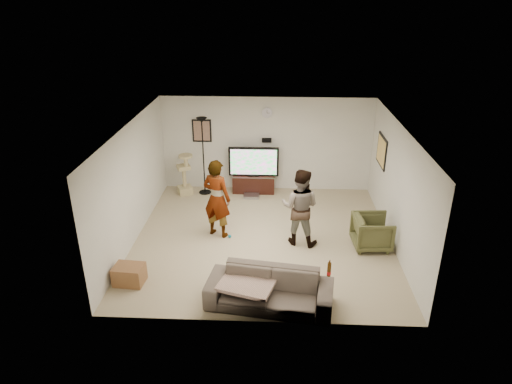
{
  "coord_description": "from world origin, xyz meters",
  "views": [
    {
      "loc": [
        0.26,
        -8.66,
        4.95
      ],
      "look_at": [
        -0.16,
        0.2,
        1.01
      ],
      "focal_mm": 31.86,
      "sensor_mm": 36.0,
      "label": 1
    }
  ],
  "objects_px": {
    "person_right": "(300,207)",
    "beer_bottle": "(329,269)",
    "tv_stand": "(254,183)",
    "person_left": "(217,199)",
    "cat_tree": "(184,174)",
    "side_table": "(129,274)",
    "floor_lamp": "(203,156)",
    "sofa": "(269,290)",
    "tv": "(254,162)",
    "armchair": "(372,232)"
  },
  "relations": [
    {
      "from": "person_right",
      "to": "sofa",
      "type": "bearing_deg",
      "value": 90.15
    },
    {
      "from": "side_table",
      "to": "cat_tree",
      "type": "bearing_deg",
      "value": 86.42
    },
    {
      "from": "armchair",
      "to": "floor_lamp",
      "type": "bearing_deg",
      "value": 52.28
    },
    {
      "from": "floor_lamp",
      "to": "tv_stand",
      "type": "bearing_deg",
      "value": 6.52
    },
    {
      "from": "side_table",
      "to": "floor_lamp",
      "type": "bearing_deg",
      "value": 79.44
    },
    {
      "from": "armchair",
      "to": "side_table",
      "type": "height_order",
      "value": "armchair"
    },
    {
      "from": "person_left",
      "to": "side_table",
      "type": "relative_size",
      "value": 3.26
    },
    {
      "from": "floor_lamp",
      "to": "beer_bottle",
      "type": "xyz_separation_m",
      "value": [
        2.79,
        -4.66,
        -0.28
      ]
    },
    {
      "from": "floor_lamp",
      "to": "tv",
      "type": "bearing_deg",
      "value": 6.52
    },
    {
      "from": "person_left",
      "to": "cat_tree",
      "type": "bearing_deg",
      "value": -38.34
    },
    {
      "from": "sofa",
      "to": "cat_tree",
      "type": "bearing_deg",
      "value": 125.43
    },
    {
      "from": "cat_tree",
      "to": "side_table",
      "type": "xyz_separation_m",
      "value": [
        -0.25,
        -4.05,
        -0.37
      ]
    },
    {
      "from": "cat_tree",
      "to": "side_table",
      "type": "height_order",
      "value": "cat_tree"
    },
    {
      "from": "tv_stand",
      "to": "floor_lamp",
      "type": "distance_m",
      "value": 1.53
    },
    {
      "from": "sofa",
      "to": "beer_bottle",
      "type": "height_order",
      "value": "beer_bottle"
    },
    {
      "from": "cat_tree",
      "to": "sofa",
      "type": "relative_size",
      "value": 0.52
    },
    {
      "from": "sofa",
      "to": "beer_bottle",
      "type": "xyz_separation_m",
      "value": [
        0.98,
        0.0,
        0.44
      ]
    },
    {
      "from": "tv_stand",
      "to": "cat_tree",
      "type": "xyz_separation_m",
      "value": [
        -1.81,
        -0.23,
        0.32
      ]
    },
    {
      "from": "person_left",
      "to": "sofa",
      "type": "height_order",
      "value": "person_left"
    },
    {
      "from": "armchair",
      "to": "person_left",
      "type": "bearing_deg",
      "value": 79.68
    },
    {
      "from": "person_right",
      "to": "sofa",
      "type": "distance_m",
      "value": 2.29
    },
    {
      "from": "person_right",
      "to": "beer_bottle",
      "type": "bearing_deg",
      "value": 115.72
    },
    {
      "from": "tv",
      "to": "person_left",
      "type": "height_order",
      "value": "person_left"
    },
    {
      "from": "tv",
      "to": "sofa",
      "type": "distance_m",
      "value": 4.86
    },
    {
      "from": "sofa",
      "to": "side_table",
      "type": "relative_size",
      "value": 3.96
    },
    {
      "from": "tv_stand",
      "to": "tv",
      "type": "xyz_separation_m",
      "value": [
        0.0,
        0.0,
        0.62
      ]
    },
    {
      "from": "tv",
      "to": "person_left",
      "type": "xyz_separation_m",
      "value": [
        -0.66,
        -2.4,
        0.03
      ]
    },
    {
      "from": "person_left",
      "to": "person_right",
      "type": "height_order",
      "value": "person_left"
    },
    {
      "from": "sofa",
      "to": "beer_bottle",
      "type": "relative_size",
      "value": 8.53
    },
    {
      "from": "beer_bottle",
      "to": "side_table",
      "type": "xyz_separation_m",
      "value": [
        -3.57,
        0.52,
        -0.57
      ]
    },
    {
      "from": "person_right",
      "to": "cat_tree",
      "type": "bearing_deg",
      "value": -24.34
    },
    {
      "from": "floor_lamp",
      "to": "armchair",
      "type": "xyz_separation_m",
      "value": [
        3.91,
        -2.62,
        -0.67
      ]
    },
    {
      "from": "floor_lamp",
      "to": "sofa",
      "type": "height_order",
      "value": "floor_lamp"
    },
    {
      "from": "floor_lamp",
      "to": "armchair",
      "type": "relative_size",
      "value": 2.65
    },
    {
      "from": "tv",
      "to": "armchair",
      "type": "height_order",
      "value": "tv"
    },
    {
      "from": "cat_tree",
      "to": "person_left",
      "type": "xyz_separation_m",
      "value": [
        1.15,
        -2.17,
        0.32
      ]
    },
    {
      "from": "beer_bottle",
      "to": "side_table",
      "type": "distance_m",
      "value": 3.65
    },
    {
      "from": "person_left",
      "to": "side_table",
      "type": "xyz_separation_m",
      "value": [
        -1.4,
        -1.89,
        -0.7
      ]
    },
    {
      "from": "floor_lamp",
      "to": "sofa",
      "type": "bearing_deg",
      "value": -68.73
    },
    {
      "from": "person_right",
      "to": "person_left",
      "type": "bearing_deg",
      "value": 7.27
    },
    {
      "from": "cat_tree",
      "to": "person_right",
      "type": "height_order",
      "value": "person_right"
    },
    {
      "from": "tv_stand",
      "to": "person_left",
      "type": "height_order",
      "value": "person_left"
    },
    {
      "from": "floor_lamp",
      "to": "cat_tree",
      "type": "distance_m",
      "value": 0.71
    },
    {
      "from": "cat_tree",
      "to": "sofa",
      "type": "distance_m",
      "value": 5.14
    },
    {
      "from": "tv_stand",
      "to": "side_table",
      "type": "xyz_separation_m",
      "value": [
        -2.07,
        -4.29,
        -0.05
      ]
    },
    {
      "from": "beer_bottle",
      "to": "side_table",
      "type": "bearing_deg",
      "value": 171.75
    },
    {
      "from": "cat_tree",
      "to": "beer_bottle",
      "type": "relative_size",
      "value": 4.42
    },
    {
      "from": "floor_lamp",
      "to": "side_table",
      "type": "relative_size",
      "value": 3.8
    },
    {
      "from": "cat_tree",
      "to": "sofa",
      "type": "bearing_deg",
      "value": -62.98
    },
    {
      "from": "floor_lamp",
      "to": "sofa",
      "type": "xyz_separation_m",
      "value": [
        1.81,
        -4.66,
        -0.71
      ]
    }
  ]
}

